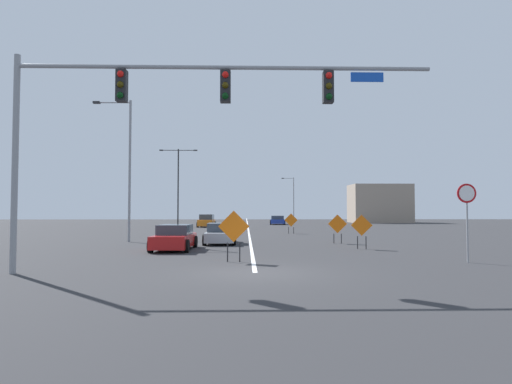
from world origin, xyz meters
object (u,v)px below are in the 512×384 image
(construction_sign_median_far, at_px, (291,221))
(car_red_distant, at_px, (174,238))
(construction_sign_left_shoulder, at_px, (234,229))
(car_silver_approaching, at_px, (220,234))
(traffic_signal_assembly, at_px, (168,103))
(car_blue_mid, at_px, (277,220))
(street_lamp_mid_right, at_px, (293,197))
(street_lamp_far_left, at_px, (178,181))
(construction_sign_left_lane, at_px, (338,225))
(stop_sign, at_px, (467,207))
(construction_sign_right_shoulder, at_px, (362,227))
(car_orange_far, at_px, (207,221))
(street_lamp_mid_left, at_px, (127,163))

(construction_sign_median_far, height_order, car_red_distant, construction_sign_median_far)
(construction_sign_left_shoulder, relative_size, car_silver_approaching, 0.50)
(traffic_signal_assembly, bearing_deg, car_blue_mid, 81.52)
(street_lamp_mid_right, xyz_separation_m, car_silver_approaching, (-9.95, -50.74, -3.80))
(street_lamp_far_left, height_order, construction_sign_left_lane, street_lamp_far_left)
(street_lamp_far_left, height_order, street_lamp_mid_right, street_lamp_far_left)
(street_lamp_mid_right, relative_size, car_red_distant, 1.87)
(construction_sign_left_shoulder, bearing_deg, construction_sign_median_far, 77.89)
(stop_sign, distance_m, construction_sign_right_shoulder, 6.60)
(street_lamp_far_left, height_order, construction_sign_median_far, street_lamp_far_left)
(street_lamp_mid_right, distance_m, construction_sign_left_shoulder, 60.96)
(construction_sign_median_far, relative_size, car_orange_far, 0.45)
(car_silver_approaching, height_order, car_orange_far, car_orange_far)
(street_lamp_mid_left, distance_m, construction_sign_left_shoulder, 13.71)
(stop_sign, distance_m, construction_sign_left_shoulder, 9.18)
(traffic_signal_assembly, bearing_deg, street_lamp_far_left, 98.21)
(stop_sign, distance_m, street_lamp_far_left, 41.25)
(traffic_signal_assembly, relative_size, construction_sign_right_shoulder, 7.63)
(street_lamp_mid_left, bearing_deg, street_lamp_far_left, 91.46)
(car_red_distant, bearing_deg, street_lamp_mid_left, 125.17)
(construction_sign_left_lane, bearing_deg, street_lamp_mid_right, 86.88)
(street_lamp_far_left, relative_size, car_red_distant, 2.30)
(construction_sign_left_lane, bearing_deg, street_lamp_far_left, 116.89)
(construction_sign_left_lane, xyz_separation_m, car_orange_far, (-10.35, 26.52, -0.39))
(traffic_signal_assembly, height_order, construction_sign_left_shoulder, traffic_signal_assembly)
(street_lamp_mid_right, xyz_separation_m, car_orange_far, (-13.13, -24.33, -3.66))
(street_lamp_mid_right, bearing_deg, car_red_distant, -102.41)
(construction_sign_median_far, distance_m, construction_sign_left_shoulder, 21.22)
(construction_sign_median_far, height_order, construction_sign_left_shoulder, construction_sign_left_shoulder)
(traffic_signal_assembly, bearing_deg, car_orange_far, 93.14)
(street_lamp_far_left, distance_m, car_red_distant, 32.36)
(construction_sign_left_shoulder, xyz_separation_m, construction_sign_right_shoulder, (6.58, 5.53, -0.15))
(stop_sign, height_order, construction_sign_left_shoulder, stop_sign)
(construction_sign_left_lane, relative_size, construction_sign_left_shoulder, 0.88)
(construction_sign_median_far, xyz_separation_m, construction_sign_right_shoulder, (2.13, -15.22, 0.05))
(street_lamp_mid_left, bearing_deg, car_blue_mid, 70.09)
(street_lamp_mid_left, bearing_deg, construction_sign_right_shoulder, -21.74)
(construction_sign_median_far, bearing_deg, construction_sign_left_lane, -81.67)
(car_orange_far, bearing_deg, car_red_distant, -88.05)
(street_lamp_mid_right, distance_m, car_blue_mid, 16.32)
(traffic_signal_assembly, distance_m, car_orange_far, 39.30)
(construction_sign_left_lane, distance_m, construction_sign_left_shoulder, 11.20)
(street_lamp_far_left, bearing_deg, car_red_distant, -81.59)
(street_lamp_mid_right, height_order, street_lamp_mid_left, street_lamp_mid_left)
(stop_sign, bearing_deg, car_red_distant, 154.75)
(construction_sign_median_far, relative_size, car_blue_mid, 0.44)
(street_lamp_mid_right, distance_m, car_red_distant, 56.33)
(street_lamp_mid_left, height_order, car_red_distant, street_lamp_mid_left)
(street_lamp_far_left, xyz_separation_m, car_silver_approaching, (6.80, -27.46, -5.11))
(street_lamp_mid_right, distance_m, car_orange_far, 27.89)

